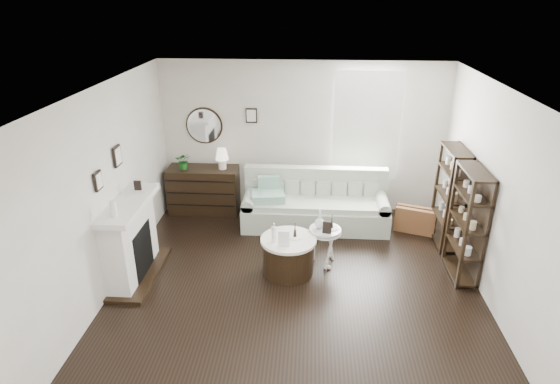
# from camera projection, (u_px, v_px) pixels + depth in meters

# --- Properties ---
(room) EXTENTS (5.50, 5.50, 5.50)m
(room) POSITION_uv_depth(u_px,v_px,m) (345.00, 126.00, 8.10)
(room) COLOR black
(room) RESTS_ON ground
(fireplace) EXTENTS (0.50, 1.40, 1.84)m
(fireplace) POSITION_uv_depth(u_px,v_px,m) (131.00, 242.00, 6.52)
(fireplace) COLOR white
(fireplace) RESTS_ON ground
(shelf_unit_far) EXTENTS (0.30, 0.80, 1.60)m
(shelf_unit_far) POSITION_uv_depth(u_px,v_px,m) (450.00, 198.00, 7.26)
(shelf_unit_far) COLOR black
(shelf_unit_far) RESTS_ON ground
(shelf_unit_near) EXTENTS (0.30, 0.80, 1.60)m
(shelf_unit_near) POSITION_uv_depth(u_px,v_px,m) (467.00, 224.00, 6.44)
(shelf_unit_near) COLOR black
(shelf_unit_near) RESTS_ON ground
(sofa) EXTENTS (2.47, 0.85, 0.96)m
(sofa) POSITION_uv_depth(u_px,v_px,m) (315.00, 207.00, 8.07)
(sofa) COLOR #9DA895
(sofa) RESTS_ON ground
(quilt) EXTENTS (0.61, 0.53, 0.14)m
(quilt) POSITION_uv_depth(u_px,v_px,m) (268.00, 196.00, 7.91)
(quilt) COLOR #248564
(quilt) RESTS_ON sofa
(suitcase) EXTENTS (0.69, 0.42, 0.44)m
(suitcase) POSITION_uv_depth(u_px,v_px,m) (415.00, 220.00, 7.85)
(suitcase) COLOR brown
(suitcase) RESTS_ON ground
(dresser) EXTENTS (1.26, 0.54, 0.84)m
(dresser) POSITION_uv_depth(u_px,v_px,m) (204.00, 190.00, 8.51)
(dresser) COLOR black
(dresser) RESTS_ON ground
(table_lamp) EXTENTS (0.29, 0.29, 0.37)m
(table_lamp) POSITION_uv_depth(u_px,v_px,m) (222.00, 159.00, 8.25)
(table_lamp) COLOR beige
(table_lamp) RESTS_ON dresser
(potted_plant) EXTENTS (0.31, 0.28, 0.30)m
(potted_plant) POSITION_uv_depth(u_px,v_px,m) (184.00, 161.00, 8.26)
(potted_plant) COLOR #195A1B
(potted_plant) RESTS_ON dresser
(drum_table) EXTENTS (0.79, 0.79, 0.55)m
(drum_table) POSITION_uv_depth(u_px,v_px,m) (288.00, 255.00, 6.69)
(drum_table) COLOR black
(drum_table) RESTS_ON ground
(pedestal_table) EXTENTS (0.48, 0.48, 0.58)m
(pedestal_table) POSITION_uv_depth(u_px,v_px,m) (325.00, 232.00, 6.82)
(pedestal_table) COLOR white
(pedestal_table) RESTS_ON ground
(eiffel_drum) EXTENTS (0.14, 0.14, 0.20)m
(eiffel_drum) POSITION_uv_depth(u_px,v_px,m) (295.00, 231.00, 6.59)
(eiffel_drum) COLOR black
(eiffel_drum) RESTS_ON drum_table
(bottle_drum) EXTENTS (0.07, 0.07, 0.28)m
(bottle_drum) POSITION_uv_depth(u_px,v_px,m) (274.00, 232.00, 6.46)
(bottle_drum) COLOR silver
(bottle_drum) RESTS_ON drum_table
(card_frame_drum) EXTENTS (0.16, 0.06, 0.21)m
(card_frame_drum) POSITION_uv_depth(u_px,v_px,m) (284.00, 239.00, 6.36)
(card_frame_drum) COLOR silver
(card_frame_drum) RESTS_ON drum_table
(eiffel_ped) EXTENTS (0.13, 0.13, 0.20)m
(eiffel_ped) POSITION_uv_depth(u_px,v_px,m) (332.00, 222.00, 6.78)
(eiffel_ped) COLOR black
(eiffel_ped) RESTS_ON pedestal_table
(flask_ped) EXTENTS (0.15, 0.15, 0.28)m
(flask_ped) POSITION_uv_depth(u_px,v_px,m) (320.00, 219.00, 6.77)
(flask_ped) COLOR silver
(flask_ped) RESTS_ON pedestal_table
(card_frame_ped) EXTENTS (0.14, 0.08, 0.17)m
(card_frame_ped) POSITION_uv_depth(u_px,v_px,m) (327.00, 228.00, 6.65)
(card_frame_ped) COLOR black
(card_frame_ped) RESTS_ON pedestal_table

